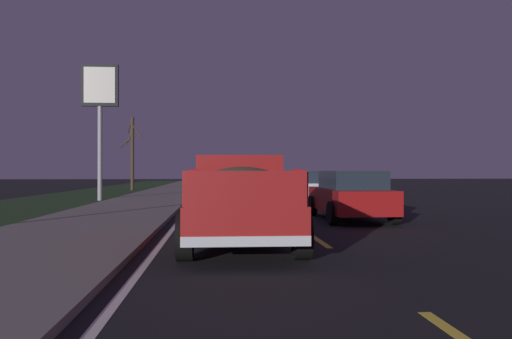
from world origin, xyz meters
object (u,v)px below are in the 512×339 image
at_px(sedan_blue, 276,182).
at_px(bare_tree_far, 132,152).
at_px(pickup_truck, 240,197).
at_px(sedan_red, 350,195).
at_px(gas_price_sign, 100,98).
at_px(sedan_white, 301,187).

bearing_deg(sedan_blue, bare_tree_far, 60.12).
bearing_deg(sedan_blue, pickup_truck, 171.20).
distance_m(sedan_red, gas_price_sign, 15.77).
distance_m(pickup_truck, bare_tree_far, 30.98).
bearing_deg(gas_price_sign, sedan_blue, -52.68).
distance_m(pickup_truck, sedan_red, 6.07).
bearing_deg(sedan_red, pickup_truck, 142.49).
height_order(pickup_truck, sedan_red, pickup_truck).
relative_size(sedan_white, bare_tree_far, 0.74).
relative_size(pickup_truck, gas_price_sign, 0.76).
distance_m(pickup_truck, sedan_blue, 23.95).
relative_size(sedan_blue, sedan_red, 1.01).
relative_size(pickup_truck, sedan_red, 1.23).
bearing_deg(sedan_white, gas_price_sign, 75.83).
bearing_deg(sedan_red, bare_tree_far, 23.73).
height_order(sedan_blue, sedan_red, same).
bearing_deg(bare_tree_far, sedan_white, -146.75).
height_order(pickup_truck, sedan_white, pickup_truck).
bearing_deg(sedan_blue, gas_price_sign, 127.32).
height_order(sedan_red, bare_tree_far, bare_tree_far).
relative_size(sedan_blue, bare_tree_far, 0.74).
bearing_deg(sedan_white, bare_tree_far, 33.25).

